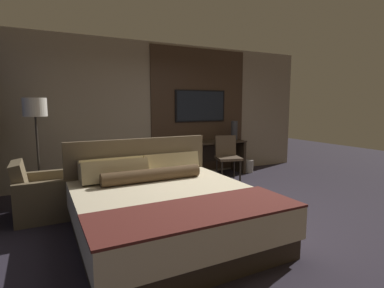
{
  "coord_description": "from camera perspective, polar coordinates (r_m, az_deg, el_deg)",
  "views": [
    {
      "loc": [
        -2.29,
        -3.3,
        1.55
      ],
      "look_at": [
        -0.05,
        1.07,
        0.9
      ],
      "focal_mm": 28.0,
      "sensor_mm": 36.0,
      "label": 1
    }
  ],
  "objects": [
    {
      "name": "ground_plane",
      "position": [
        4.3,
        7.31,
        -13.61
      ],
      "size": [
        16.0,
        16.0,
        0.0
      ],
      "primitive_type": "plane",
      "color": "#28232D"
    },
    {
      "name": "desk_chair",
      "position": [
        6.21,
        6.68,
        -1.79
      ],
      "size": [
        0.58,
        0.58,
        0.91
      ],
      "rotation": [
        0.0,
        0.0,
        -0.27
      ],
      "color": "#4C3D2D",
      "rests_on": "ground_plane"
    },
    {
      "name": "tv",
      "position": [
        6.64,
        1.64,
        7.27
      ],
      "size": [
        1.22,
        0.04,
        0.69
      ],
      "color": "black"
    },
    {
      "name": "vase_tall",
      "position": [
        6.81,
        8.05,
        2.57
      ],
      "size": [
        0.15,
        0.15,
        0.43
      ],
      "color": "#333338",
      "rests_on": "desk"
    },
    {
      "name": "desk",
      "position": [
        6.53,
        2.55,
        -1.61
      ],
      "size": [
        1.78,
        0.55,
        0.75
      ],
      "color": "#2D2319",
      "rests_on": "ground_plane"
    },
    {
      "name": "wall_back_tv_panel",
      "position": [
        6.37,
        -4.96,
        6.18
      ],
      "size": [
        7.2,
        0.09,
        2.8
      ],
      "color": "gray",
      "rests_on": "ground_plane"
    },
    {
      "name": "armchair_by_window",
      "position": [
        4.71,
        -26.44,
        -9.01
      ],
      "size": [
        0.79,
        0.8,
        0.8
      ],
      "rotation": [
        0.0,
        0.0,
        1.56
      ],
      "color": "brown",
      "rests_on": "ground_plane"
    },
    {
      "name": "floor_lamp",
      "position": [
        5.13,
        -27.67,
        4.8
      ],
      "size": [
        0.34,
        0.34,
        1.65
      ],
      "color": "#282623",
      "rests_on": "ground_plane"
    },
    {
      "name": "bed",
      "position": [
        3.64,
        -5.12,
        -12.14
      ],
      "size": [
        2.07,
        2.23,
        1.06
      ],
      "color": "#33281E",
      "rests_on": "ground_plane"
    },
    {
      "name": "waste_bin",
      "position": [
        7.03,
        10.69,
        -4.15
      ],
      "size": [
        0.22,
        0.22,
        0.28
      ],
      "color": "gray",
      "rests_on": "ground_plane"
    }
  ]
}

